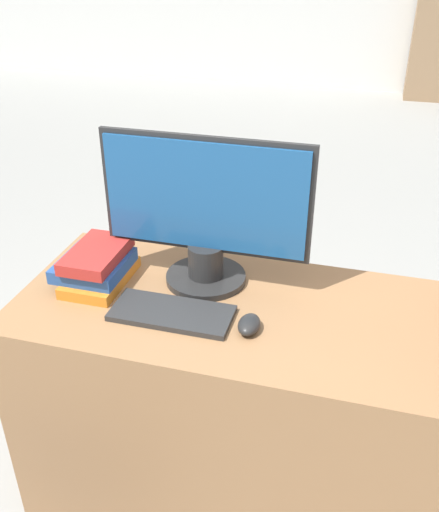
{
  "coord_description": "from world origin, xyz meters",
  "views": [
    {
      "loc": [
        0.26,
        -0.98,
        1.67
      ],
      "look_at": [
        -0.08,
        0.26,
        0.93
      ],
      "focal_mm": 40.0,
      "sensor_mm": 36.0,
      "label": 1
    }
  ],
  "objects_px": {
    "keyboard": "(172,313)",
    "book_stack": "(97,266)",
    "monitor": "(205,214)",
    "mouse": "(249,324)"
  },
  "relations": [
    {
      "from": "keyboard",
      "to": "book_stack",
      "type": "distance_m",
      "value": 0.3
    },
    {
      "from": "monitor",
      "to": "book_stack",
      "type": "relative_size",
      "value": 2.46
    },
    {
      "from": "monitor",
      "to": "mouse",
      "type": "height_order",
      "value": "monitor"
    },
    {
      "from": "monitor",
      "to": "book_stack",
      "type": "distance_m",
      "value": 0.36
    },
    {
      "from": "keyboard",
      "to": "book_stack",
      "type": "bearing_deg",
      "value": 158.23
    },
    {
      "from": "monitor",
      "to": "mouse",
      "type": "distance_m",
      "value": 0.34
    },
    {
      "from": "monitor",
      "to": "book_stack",
      "type": "xyz_separation_m",
      "value": [
        -0.31,
        -0.09,
        -0.17
      ]
    },
    {
      "from": "mouse",
      "to": "book_stack",
      "type": "distance_m",
      "value": 0.5
    },
    {
      "from": "keyboard",
      "to": "monitor",
      "type": "bearing_deg",
      "value": 79.54
    },
    {
      "from": "mouse",
      "to": "book_stack",
      "type": "height_order",
      "value": "book_stack"
    }
  ]
}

